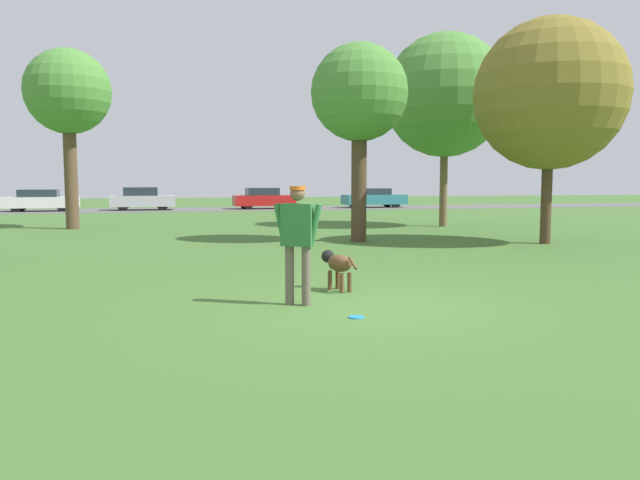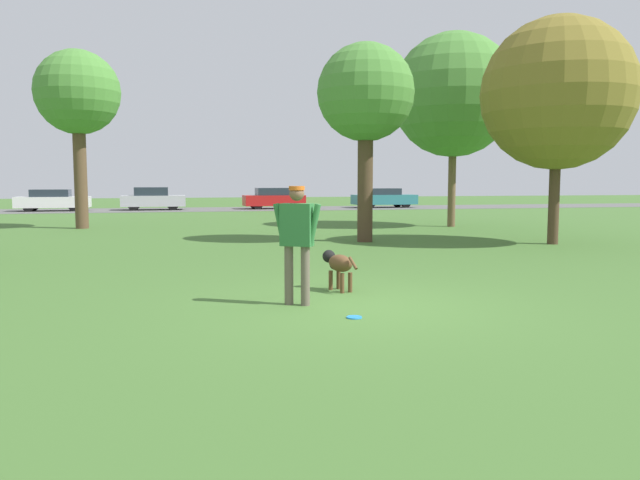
# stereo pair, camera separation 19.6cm
# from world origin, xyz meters

# --- Properties ---
(ground_plane) EXTENTS (120.00, 120.00, 0.00)m
(ground_plane) POSITION_xyz_m (0.00, 0.00, 0.00)
(ground_plane) COLOR #426B2D
(far_road_strip) EXTENTS (120.00, 6.00, 0.01)m
(far_road_strip) POSITION_xyz_m (0.00, 31.51, 0.01)
(far_road_strip) COLOR #5B5B59
(far_road_strip) RESTS_ON ground_plane
(person) EXTENTS (0.68, 0.45, 1.74)m
(person) POSITION_xyz_m (-0.85, 0.28, 1.04)
(person) COLOR #665B4C
(person) RESTS_ON ground_plane
(dog) EXTENTS (0.47, 0.94, 0.65)m
(dog) POSITION_xyz_m (0.05, 1.31, 0.44)
(dog) COLOR brown
(dog) RESTS_ON ground_plane
(frisbee) EXTENTS (0.21, 0.21, 0.02)m
(frisbee) POSITION_xyz_m (-0.28, -0.76, 0.01)
(frisbee) COLOR #268CE5
(frisbee) RESTS_ON ground_plane
(tree_near_right) EXTENTS (4.28, 4.28, 6.39)m
(tree_near_right) POSITION_xyz_m (8.01, 7.26, 4.24)
(tree_near_right) COLOR #4C3826
(tree_near_right) RESTS_ON ground_plane
(tree_far_right) EXTENTS (4.81, 4.81, 7.55)m
(tree_far_right) POSITION_xyz_m (8.15, 14.29, 5.13)
(tree_far_right) COLOR brown
(tree_far_right) RESTS_ON ground_plane
(tree_mid_center) EXTENTS (2.86, 2.86, 5.82)m
(tree_mid_center) POSITION_xyz_m (2.96, 9.17, 4.31)
(tree_mid_center) COLOR #4C3826
(tree_mid_center) RESTS_ON ground_plane
(tree_far_left) EXTENTS (3.14, 3.14, 6.69)m
(tree_far_left) POSITION_xyz_m (-5.99, 16.60, 5.03)
(tree_far_left) COLOR brown
(tree_far_left) RESTS_ON ground_plane
(parked_car_white) EXTENTS (4.18, 1.74, 1.30)m
(parked_car_white) POSITION_xyz_m (-9.61, 31.41, 0.65)
(parked_car_white) COLOR white
(parked_car_white) RESTS_ON ground_plane
(parked_car_silver) EXTENTS (3.87, 1.75, 1.42)m
(parked_car_silver) POSITION_xyz_m (-3.81, 31.53, 0.70)
(parked_car_silver) COLOR #B7B7BC
(parked_car_silver) RESTS_ON ground_plane
(parked_car_red) EXTENTS (3.95, 1.78, 1.36)m
(parked_car_red) POSITION_xyz_m (3.73, 31.43, 0.67)
(parked_car_red) COLOR red
(parked_car_red) RESTS_ON ground_plane
(parked_car_teal) EXTENTS (4.31, 1.88, 1.31)m
(parked_car_teal) POSITION_xyz_m (11.30, 31.57, 0.66)
(parked_car_teal) COLOR teal
(parked_car_teal) RESTS_ON ground_plane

